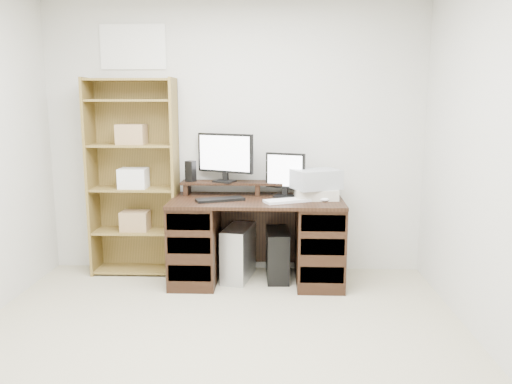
# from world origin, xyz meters

# --- Properties ---
(room) EXTENTS (3.54, 4.04, 2.54)m
(room) POSITION_xyz_m (-0.00, 0.00, 1.25)
(room) COLOR #BCB393
(room) RESTS_ON ground
(desk) EXTENTS (1.50, 0.70, 0.75)m
(desk) POSITION_xyz_m (0.22, 1.64, 0.39)
(desk) COLOR black
(desk) RESTS_ON ground
(riser_shelf) EXTENTS (1.40, 0.22, 0.12)m
(riser_shelf) POSITION_xyz_m (0.22, 1.85, 0.84)
(riser_shelf) COLOR black
(riser_shelf) RESTS_ON desk
(monitor_wide) EXTENTS (0.52, 0.26, 0.44)m
(monitor_wide) POSITION_xyz_m (-0.07, 1.83, 1.12)
(monitor_wide) COLOR black
(monitor_wide) RESTS_ON riser_shelf
(monitor_small) EXTENTS (0.35, 0.19, 0.39)m
(monitor_small) POSITION_xyz_m (0.47, 1.75, 0.96)
(monitor_small) COLOR black
(monitor_small) RESTS_ON desk
(speaker) EXTENTS (0.10, 0.10, 0.19)m
(speaker) POSITION_xyz_m (-0.39, 1.84, 0.97)
(speaker) COLOR black
(speaker) RESTS_ON riser_shelf
(keyboard_black) EXTENTS (0.43, 0.28, 0.02)m
(keyboard_black) POSITION_xyz_m (-0.09, 1.54, 0.76)
(keyboard_black) COLOR black
(keyboard_black) RESTS_ON desk
(keyboard_white) EXTENTS (0.50, 0.33, 0.02)m
(keyboard_white) POSITION_xyz_m (0.52, 1.54, 0.76)
(keyboard_white) COLOR white
(keyboard_white) RESTS_ON desk
(mouse) EXTENTS (0.09, 0.06, 0.03)m
(mouse) POSITION_xyz_m (0.80, 1.55, 0.77)
(mouse) COLOR white
(mouse) RESTS_ON desk
(printer) EXTENTS (0.38, 0.30, 0.09)m
(printer) POSITION_xyz_m (0.74, 1.67, 0.80)
(printer) COLOR beige
(printer) RESTS_ON desk
(basket) EXTENTS (0.47, 0.41, 0.17)m
(basket) POSITION_xyz_m (0.74, 1.67, 0.92)
(basket) COLOR #9CA2A7
(basket) RESTS_ON printer
(tower_silver) EXTENTS (0.30, 0.51, 0.48)m
(tower_silver) POSITION_xyz_m (0.05, 1.70, 0.24)
(tower_silver) COLOR #AFB2B6
(tower_silver) RESTS_ON ground
(tower_black) EXTENTS (0.22, 0.46, 0.45)m
(tower_black) POSITION_xyz_m (0.40, 1.71, 0.22)
(tower_black) COLOR black
(tower_black) RESTS_ON ground
(bookshelf) EXTENTS (0.80, 0.30, 1.80)m
(bookshelf) POSITION_xyz_m (-0.92, 1.86, 0.92)
(bookshelf) COLOR olive
(bookshelf) RESTS_ON ground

